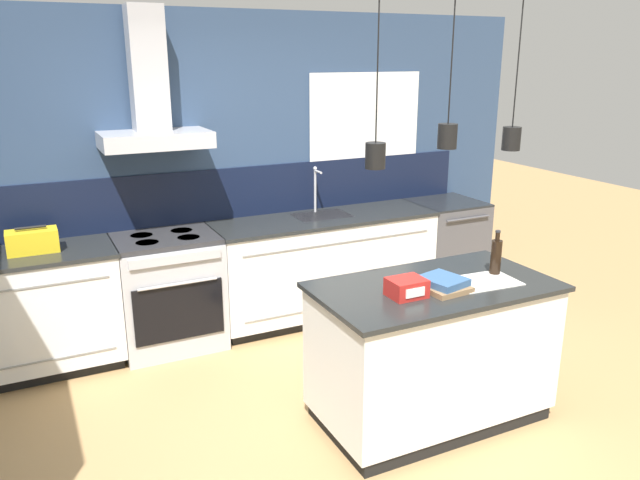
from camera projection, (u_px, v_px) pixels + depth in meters
ground_plane at (347, 430)px, 3.89m from camera, size 16.00×16.00×0.00m
wall_back at (231, 166)px, 5.20m from camera, size 5.60×2.23×2.60m
counter_run_left at (25, 313)px, 4.49m from camera, size 1.30×0.64×0.91m
counter_run_sink at (324, 266)px, 5.50m from camera, size 1.98×0.64×1.32m
oven_range at (169, 291)px, 4.92m from camera, size 0.78×0.66×0.91m
dishwasher at (444, 247)px, 6.05m from camera, size 0.64×0.65×0.91m
kitchen_island at (431, 352)px, 3.91m from camera, size 1.47×0.81×0.91m
bottle_on_island at (496, 256)px, 3.93m from camera, size 0.07×0.07×0.29m
book_stack at (442, 284)px, 3.70m from camera, size 0.28×0.33×0.07m
red_supply_box at (407, 288)px, 3.58m from camera, size 0.21×0.18×0.11m
paper_pile at (480, 282)px, 3.81m from camera, size 0.48×0.32×0.01m
yellow_toolbox at (32, 241)px, 4.38m from camera, size 0.34×0.18×0.19m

